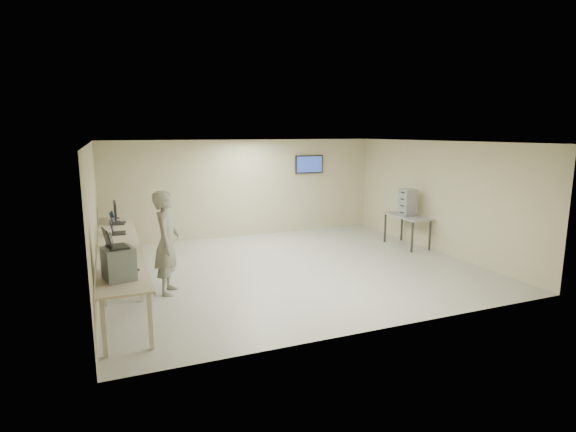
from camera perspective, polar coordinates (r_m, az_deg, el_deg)
name	(u,v)px	position (r m, az deg, el deg)	size (l,w,h in m)	color
room	(292,205)	(9.93, 0.49, 1.35)	(8.01, 7.01, 2.81)	#B8B6AA
workbench	(120,247)	(9.26, -20.59, -3.71)	(0.76, 6.00, 0.90)	beige
equipment_box	(119,263)	(6.97, -20.71, -5.66)	(0.40, 0.46, 0.48)	gray
laptop_on_box	(113,243)	(6.89, -21.35, -3.20)	(0.37, 0.42, 0.29)	black
laptop_0	(122,265)	(7.44, -20.34, -5.91)	(0.42, 0.44, 0.29)	black
laptop_1	(115,245)	(8.82, -21.07, -3.46)	(0.34, 0.39, 0.28)	black
laptop_2	(116,230)	(10.11, -21.01, -1.71)	(0.32, 0.39, 0.30)	black
laptop_3	(116,221)	(11.19, -20.99, -0.57)	(0.37, 0.42, 0.30)	black
monitor_near	(115,210)	(11.43, -21.11, 0.66)	(0.21, 0.46, 0.46)	black
monitor_far	(115,208)	(11.89, -21.15, 0.95)	(0.19, 0.44, 0.43)	black
soldier	(167,243)	(8.69, -15.10, -3.27)	(0.71, 0.47, 1.95)	gray
side_table	(407,218)	(12.32, 14.91, -0.26)	(0.65, 1.39, 0.84)	gray
storage_bins	(407,202)	(12.23, 14.93, 1.71)	(0.34, 0.38, 0.71)	#8F949B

